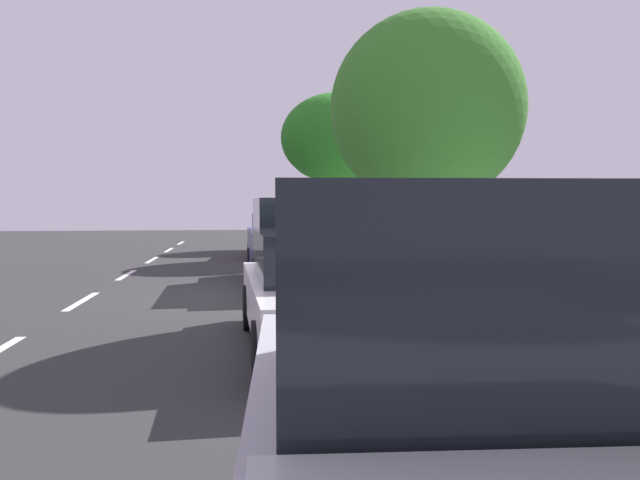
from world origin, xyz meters
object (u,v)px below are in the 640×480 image
object	(u,v)px
parked_suv_dark_blue_mid	(293,240)
street_tree_corner	(318,147)
parked_sedan_white_second	(319,291)
street_tree_far_end	(335,139)
parked_sedan_tan_far	(276,235)
cyclist_with_backpack	(334,247)
street_tree_mid_block	(427,111)
bicycle_at_curb	(320,275)

from	to	relation	value
parked_suv_dark_blue_mid	street_tree_corner	distance (m)	12.33
parked_sedan_white_second	street_tree_far_end	distance (m)	13.46
parked_sedan_tan_far	cyclist_with_backpack	distance (m)	9.24
parked_sedan_white_second	cyclist_with_backpack	bearing A→B (deg)	79.57
street_tree_far_end	parked_sedan_white_second	bearing A→B (deg)	-99.05
street_tree_mid_block	street_tree_far_end	world-z (taller)	street_tree_far_end
parked_sedan_white_second	parked_sedan_tan_far	size ratio (longest dim) A/B	1.00
cyclist_with_backpack	street_tree_corner	size ratio (longest dim) A/B	0.29
bicycle_at_curb	parked_sedan_tan_far	bearing A→B (deg)	93.58
cyclist_with_backpack	parked_sedan_tan_far	bearing A→B (deg)	94.78
street_tree_far_end	bicycle_at_curb	bearing A→B (deg)	-100.36
street_tree_corner	bicycle_at_curb	bearing A→B (deg)	-96.41
parked_sedan_tan_far	street_tree_corner	distance (m)	5.89
parked_sedan_white_second	bicycle_at_curb	world-z (taller)	parked_sedan_white_second
parked_suv_dark_blue_mid	bicycle_at_curb	distance (m)	1.52
street_tree_mid_block	street_tree_corner	world-z (taller)	street_tree_corner
parked_suv_dark_blue_mid	street_tree_mid_block	size ratio (longest dim) A/B	0.98
parked_sedan_tan_far	street_tree_far_end	world-z (taller)	street_tree_far_end
parked_sedan_white_second	cyclist_with_backpack	xyz separation A→B (m)	(0.81, 4.42, 0.25)
parked_sedan_tan_far	cyclist_with_backpack	xyz separation A→B (m)	(0.77, -9.20, 0.25)
cyclist_with_backpack	street_tree_corner	world-z (taller)	street_tree_corner
street_tree_mid_block	street_tree_far_end	size ratio (longest dim) A/B	0.89
street_tree_far_end	street_tree_corner	bearing A→B (deg)	90.00
parked_sedan_white_second	parked_suv_dark_blue_mid	distance (m)	6.17
parked_sedan_tan_far	street_tree_corner	bearing A→B (deg)	64.85
street_tree_mid_block	street_tree_far_end	distance (m)	10.73
street_tree_far_end	street_tree_corner	world-z (taller)	street_tree_corner
cyclist_with_backpack	street_tree_mid_block	distance (m)	3.52
bicycle_at_curb	cyclist_with_backpack	distance (m)	0.81
parked_suv_dark_blue_mid	street_tree_corner	world-z (taller)	street_tree_corner
street_tree_mid_block	street_tree_corner	distance (m)	15.76
parked_sedan_tan_far	parked_sedan_white_second	bearing A→B (deg)	-90.18
parked_suv_dark_blue_mid	cyclist_with_backpack	distance (m)	1.88
bicycle_at_curb	cyclist_with_backpack	xyz separation A→B (m)	(0.22, -0.46, 0.63)
street_tree_corner	street_tree_mid_block	bearing A→B (deg)	-90.00
bicycle_at_curb	cyclist_with_backpack	size ratio (longest dim) A/B	1.03
parked_sedan_white_second	parked_sedan_tan_far	bearing A→B (deg)	89.82
street_tree_corner	cyclist_with_backpack	bearing A→B (deg)	-95.25
parked_sedan_tan_far	street_tree_corner	size ratio (longest dim) A/B	0.80
street_tree_corner	parked_sedan_tan_far	bearing A→B (deg)	-115.15
bicycle_at_curb	street_tree_mid_block	xyz separation A→B (m)	(1.46, -2.71, 3.04)
parked_sedan_tan_far	bicycle_at_curb	world-z (taller)	parked_sedan_tan_far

